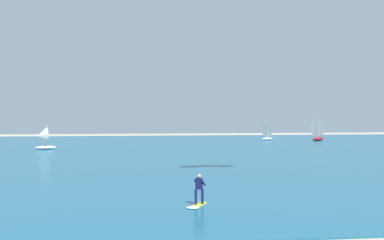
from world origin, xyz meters
name	(u,v)px	position (x,y,z in m)	size (l,w,h in m)	color
ocean	(158,151)	(0.00, 51.64, 0.05)	(160.00, 90.00, 0.10)	#1E607F
kitesurfer	(198,194)	(0.09, 13.59, 0.70)	(1.45, 1.98, 1.67)	yellow
sailboat_near_shore	(43,138)	(-15.85, 55.16, 1.72)	(3.13, 2.80, 3.53)	silver
sailboat_mid_right	(269,132)	(22.49, 74.01, 1.75)	(3.25, 3.02, 3.61)	white
sailboat_center_horizon	(319,130)	(31.80, 72.03, 2.13)	(3.97, 3.83, 4.44)	maroon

